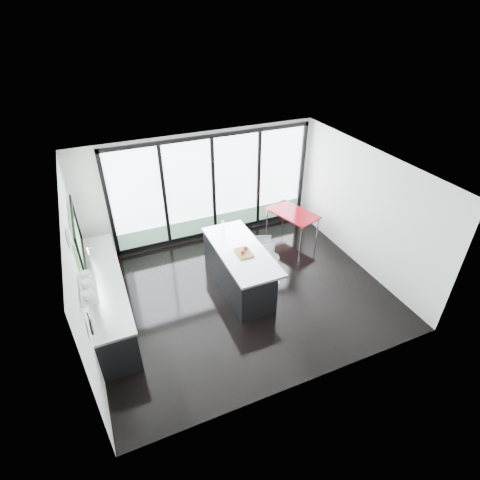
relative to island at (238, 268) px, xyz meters
name	(u,v)px	position (x,y,z in m)	size (l,w,h in m)	color
floor	(241,292)	(-0.02, -0.25, -0.48)	(6.00, 5.00, 0.00)	black
ceiling	(242,172)	(-0.02, -0.25, 2.32)	(6.00, 5.00, 0.00)	white
wall_back	(212,191)	(0.25, 2.21, 0.79)	(6.00, 0.09, 2.80)	silver
wall_front	(309,324)	(-0.02, -2.75, 0.92)	(6.00, 0.00, 2.80)	silver
wall_left	(79,259)	(-3.00, 0.02, 1.08)	(0.26, 5.00, 2.80)	silver
wall_right	(364,209)	(2.98, -0.25, 0.92)	(0.00, 5.00, 2.80)	silver
counter_cabinets	(108,297)	(-2.70, 0.15, -0.01)	(0.69, 3.24, 1.36)	black
island	(238,268)	(0.00, 0.00, 0.00)	(0.97, 2.31, 1.22)	black
bar_stool_near	(270,270)	(0.68, -0.20, -0.12)	(0.45, 0.45, 0.71)	silver
bar_stool_far	(263,262)	(0.67, 0.11, -0.11)	(0.47, 0.47, 0.74)	silver
red_table	(292,224)	(2.12, 1.33, -0.13)	(0.75, 1.31, 0.70)	maroon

